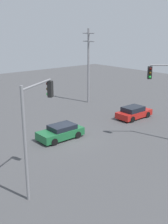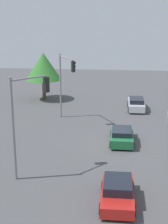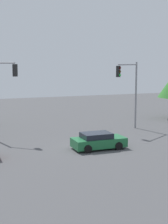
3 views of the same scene
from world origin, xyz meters
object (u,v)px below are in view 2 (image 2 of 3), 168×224
Objects in this scene: sedan_silver at (136,104)px; sedan_green at (122,136)px; sedan_red at (118,192)px; traffic_signal_cross at (26,109)px; traffic_signal_main at (65,77)px.

sedan_silver is 1.06× the size of sedan_green.
sedan_silver is 10.93m from sedan_green.
traffic_signal_cross is at bearing -26.49° from sedan_red.
traffic_signal_cross is at bearing -33.75° from traffic_signal_main.
traffic_signal_main is 0.97× the size of traffic_signal_cross.
traffic_signal_main is at bearing -70.62° from sedan_red.
sedan_silver is at bearing 16.42° from traffic_signal_cross.
traffic_signal_cross is (6.42, 6.74, 4.04)m from sedan_green.
sedan_silver is at bearing -95.48° from sedan_red.
traffic_signal_main reaches higher than sedan_red.
sedan_green is 0.62× the size of traffic_signal_main.
sedan_red is at bearing -91.64° from sedan_green.
sedan_green is at bearing -2.35° from traffic_signal_cross.
traffic_signal_cross is (0.63, 12.61, 0.06)m from traffic_signal_main.
sedan_red is at bearing -95.48° from sedan_silver.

